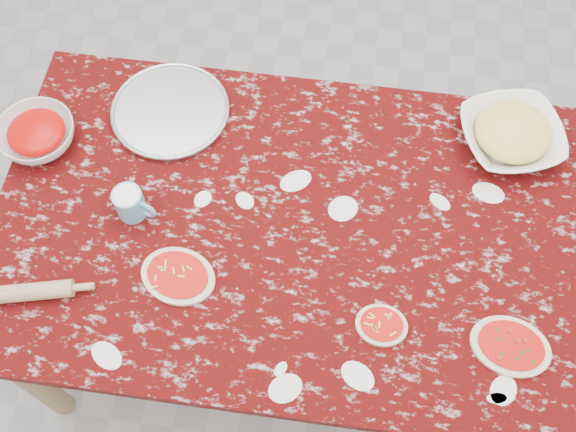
# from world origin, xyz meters

# --- Properties ---
(ground) EXTENTS (4.00, 4.00, 0.00)m
(ground) POSITION_xyz_m (0.00, 0.00, 0.00)
(ground) COLOR gray
(worktable) EXTENTS (1.60, 1.00, 0.75)m
(worktable) POSITION_xyz_m (0.00, 0.00, 0.67)
(worktable) COLOR #380505
(worktable) RESTS_ON ground
(pizza_tray) EXTENTS (0.44, 0.44, 0.01)m
(pizza_tray) POSITION_xyz_m (-0.39, 0.32, 0.76)
(pizza_tray) COLOR #B2B2B7
(pizza_tray) RESTS_ON worktable
(sauce_bowl) EXTENTS (0.24, 0.24, 0.07)m
(sauce_bowl) POSITION_xyz_m (-0.74, 0.17, 0.78)
(sauce_bowl) COLOR white
(sauce_bowl) RESTS_ON worktable
(cheese_bowl) EXTENTS (0.35, 0.35, 0.07)m
(cheese_bowl) POSITION_xyz_m (0.59, 0.35, 0.78)
(cheese_bowl) COLOR white
(cheese_bowl) RESTS_ON worktable
(flour_mug) EXTENTS (0.12, 0.08, 0.09)m
(flour_mug) POSITION_xyz_m (-0.42, -0.02, 0.80)
(flour_mug) COLOR #60A3C4
(flour_mug) RESTS_ON worktable
(pizza_left) EXTENTS (0.23, 0.20, 0.02)m
(pizza_left) POSITION_xyz_m (-0.26, -0.19, 0.76)
(pizza_left) COLOR beige
(pizza_left) RESTS_ON worktable
(pizza_mid) EXTENTS (0.14, 0.12, 0.02)m
(pizza_mid) POSITION_xyz_m (0.27, -0.25, 0.76)
(pizza_mid) COLOR beige
(pizza_mid) RESTS_ON worktable
(pizza_right) EXTENTS (0.22, 0.18, 0.02)m
(pizza_right) POSITION_xyz_m (0.58, -0.26, 0.76)
(pizza_right) COLOR beige
(pizza_right) RESTS_ON worktable
(rolling_pin) EXTENTS (0.23, 0.10, 0.05)m
(rolling_pin) POSITION_xyz_m (-0.62, -0.29, 0.77)
(rolling_pin) COLOR tan
(rolling_pin) RESTS_ON worktable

